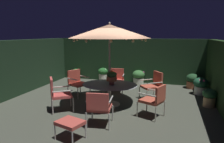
{
  "coord_description": "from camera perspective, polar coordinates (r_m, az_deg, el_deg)",
  "views": [
    {
      "loc": [
        2.06,
        -6.36,
        2.33
      ],
      "look_at": [
        0.13,
        0.1,
        1.08
      ],
      "focal_mm": 32.64,
      "sensor_mm": 36.0,
      "label": 1
    }
  ],
  "objects": [
    {
      "name": "patio_chair_north",
      "position": [
        6.4,
        -14.92,
        -5.67
      ],
      "size": [
        0.85,
        0.84,
        1.04
      ],
      "color": "#BBAEA5",
      "rests_on": "ground_plane"
    },
    {
      "name": "patio_umbrella",
      "position": [
        6.49,
        -0.69,
        11.17
      ],
      "size": [
        2.58,
        2.58,
        2.7
      ],
      "color": "#B8B0A6",
      "rests_on": "ground_plane"
    },
    {
      "name": "potted_plant_right_far",
      "position": [
        9.75,
        7.4,
        -1.4
      ],
      "size": [
        0.58,
        0.58,
        0.63
      ],
      "color": "beige",
      "rests_on": "ground_plane"
    },
    {
      "name": "hedge_backdrop_left",
      "position": [
        8.64,
        -24.87,
        1.01
      ],
      "size": [
        0.3,
        7.11,
        2.11
      ],
      "primitive_type": "cube",
      "color": "#1E3520",
      "rests_on": "ground_plane"
    },
    {
      "name": "potted_plant_back_left",
      "position": [
        9.62,
        12.81,
        -2.1
      ],
      "size": [
        0.4,
        0.4,
        0.51
      ],
      "color": "silver",
      "rests_on": "ground_plane"
    },
    {
      "name": "patio_chair_southwest",
      "position": [
        7.87,
        -9.78,
        -2.68
      ],
      "size": [
        0.81,
        0.82,
        0.97
      ],
      "color": "#BCAEA9",
      "rests_on": "ground_plane"
    },
    {
      "name": "potted_plant_right_near",
      "position": [
        9.47,
        21.62,
        -2.38
      ],
      "size": [
        0.54,
        0.54,
        0.64
      ],
      "color": "#AD6140",
      "rests_on": "ground_plane"
    },
    {
      "name": "ottoman_footrest",
      "position": [
        4.75,
        -11.67,
        -14.03
      ],
      "size": [
        0.67,
        0.6,
        0.43
      ],
      "color": "#B5AEA8",
      "rests_on": "ground_plane"
    },
    {
      "name": "patio_chair_northeast",
      "position": [
        5.19,
        -3.63,
        -9.59
      ],
      "size": [
        0.68,
        0.69,
        0.93
      ],
      "color": "#B3B3AA",
      "rests_on": "ground_plane"
    },
    {
      "name": "centerpiece_planter",
      "position": [
        6.53,
        -0.09,
        -1.44
      ],
      "size": [
        0.34,
        0.34,
        0.47
      ],
      "color": "#A35E49",
      "rests_on": "patio_dining_table"
    },
    {
      "name": "patio_chair_south",
      "position": [
        8.31,
        1.29,
        -1.97
      ],
      "size": [
        0.67,
        0.7,
        0.92
      ],
      "color": "#B5B5AD",
      "rests_on": "ground_plane"
    },
    {
      "name": "ground_plane",
      "position": [
        7.09,
        -1.21,
        -8.78
      ],
      "size": [
        7.57,
        7.11,
        0.02
      ],
      "primitive_type": "cube",
      "color": "#45493D"
    },
    {
      "name": "potted_plant_left_far",
      "position": [
        8.63,
        23.58,
        -3.56
      ],
      "size": [
        0.56,
        0.56,
        0.66
      ],
      "color": "beige",
      "rests_on": "ground_plane"
    },
    {
      "name": "potted_plant_left_near",
      "position": [
        7.32,
        25.64,
        -6.44
      ],
      "size": [
        0.45,
        0.45,
        0.6
      ],
      "color": "tan",
      "rests_on": "ground_plane"
    },
    {
      "name": "patio_dining_table",
      "position": [
        6.72,
        -0.66,
        -4.58
      ],
      "size": [
        1.83,
        1.52,
        0.71
      ],
      "color": "#B8B4A5",
      "rests_on": "ground_plane"
    },
    {
      "name": "potted_plant_back_center",
      "position": [
        10.12,
        -2.58,
        -0.69
      ],
      "size": [
        0.48,
        0.48,
        0.67
      ],
      "color": "beige",
      "rests_on": "ground_plane"
    },
    {
      "name": "patio_chair_southeast",
      "position": [
        7.41,
        11.53,
        -3.42
      ],
      "size": [
        0.85,
        0.84,
        1.0
      ],
      "color": "#B5B4A4",
      "rests_on": "ground_plane"
    },
    {
      "name": "patio_chair_east",
      "position": [
        5.84,
        11.82,
        -7.43
      ],
      "size": [
        0.78,
        0.75,
        0.95
      ],
      "color": "#B9B4A3",
      "rests_on": "ground_plane"
    },
    {
      "name": "potted_plant_back_right",
      "position": [
        10.72,
        -10.03,
        -0.64
      ],
      "size": [
        0.41,
        0.4,
        0.55
      ],
      "color": "#A9644A",
      "rests_on": "ground_plane"
    },
    {
      "name": "hedge_backdrop_rear",
      "position": [
        10.07,
        4.73,
        3.17
      ],
      "size": [
        7.57,
        0.3,
        2.11
      ],
      "primitive_type": "cube",
      "color": "#1C331D",
      "rests_on": "ground_plane"
    }
  ]
}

